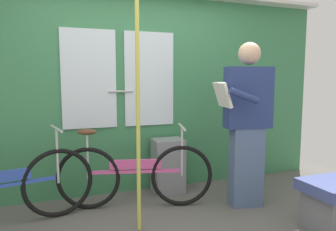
# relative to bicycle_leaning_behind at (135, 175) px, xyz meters

# --- Properties ---
(train_door_wall) EXTENTS (4.98, 0.28, 2.36)m
(train_door_wall) POSITION_rel_bicycle_leaning_behind_xyz_m (0.16, 0.53, 0.88)
(train_door_wall) COLOR #387A4C
(train_door_wall) RESTS_ON ground_plane
(bicycle_leaning_behind) EXTENTS (1.59, 0.57, 0.87)m
(bicycle_leaning_behind) POSITION_rel_bicycle_leaning_behind_xyz_m (0.00, 0.00, 0.00)
(bicycle_leaning_behind) COLOR black
(bicycle_leaning_behind) RESTS_ON ground_plane
(passenger_reading_newspaper) EXTENTS (0.61, 0.54, 1.72)m
(passenger_reading_newspaper) POSITION_rel_bicycle_leaning_behind_xyz_m (1.12, -0.35, 0.56)
(passenger_reading_newspaper) COLOR slate
(passenger_reading_newspaper) RESTS_ON ground_plane
(trash_bin_by_wall) EXTENTS (0.36, 0.28, 0.64)m
(trash_bin_by_wall) POSITION_rel_bicycle_leaning_behind_xyz_m (0.49, 0.32, -0.03)
(trash_bin_by_wall) COLOR gray
(trash_bin_by_wall) RESTS_ON ground_plane
(handrail_pole) EXTENTS (0.04, 0.04, 2.32)m
(handrail_pole) POSITION_rel_bicycle_leaning_behind_xyz_m (-0.09, -0.48, 0.81)
(handrail_pole) COLOR #C6C14C
(handrail_pole) RESTS_ON ground_plane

